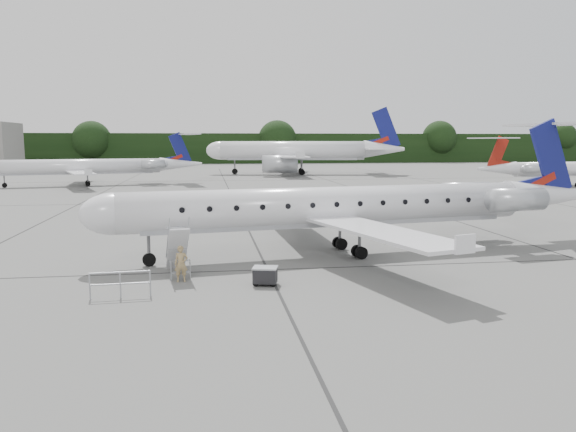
{
  "coord_description": "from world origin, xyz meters",
  "views": [
    {
      "loc": [
        -8.01,
        -22.39,
        5.9
      ],
      "look_at": [
        -4.12,
        4.3,
        2.3
      ],
      "focal_mm": 35.0,
      "sensor_mm": 36.0,
      "label": 1
    }
  ],
  "objects": [
    {
      "name": "ground",
      "position": [
        0.0,
        0.0,
        0.0
      ],
      "size": [
        320.0,
        320.0,
        0.0
      ],
      "primitive_type": "plane",
      "color": "slate",
      "rests_on": "ground"
    },
    {
      "name": "treeline",
      "position": [
        0.0,
        130.0,
        4.0
      ],
      "size": [
        260.0,
        4.0,
        8.0
      ],
      "primitive_type": "cube",
      "color": "black",
      "rests_on": "ground"
    },
    {
      "name": "main_regional_jet",
      "position": [
        -1.56,
        5.9,
        3.56
      ],
      "size": [
        30.53,
        24.09,
        7.11
      ],
      "primitive_type": null,
      "rotation": [
        0.0,
        0.0,
        0.16
      ],
      "color": "silver",
      "rests_on": "ground"
    },
    {
      "name": "airstair",
      "position": [
        -9.33,
        2.46,
        1.11
      ],
      "size": [
        1.2,
        2.37,
        2.23
      ],
      "primitive_type": null,
      "rotation": [
        0.0,
        0.0,
        0.16
      ],
      "color": "silver",
      "rests_on": "ground"
    },
    {
      "name": "passenger",
      "position": [
        -9.13,
        1.2,
        0.77
      ],
      "size": [
        0.57,
        0.38,
        1.54
      ],
      "primitive_type": "imported",
      "rotation": [
        0.0,
        0.0,
        0.02
      ],
      "color": "#987F53",
      "rests_on": "ground"
    },
    {
      "name": "safety_railing",
      "position": [
        -11.31,
        -1.03,
        0.5
      ],
      "size": [
        2.2,
        0.22,
        1.0
      ],
      "primitive_type": null,
      "rotation": [
        0.0,
        0.0,
        0.06
      ],
      "color": "#989BA0",
      "rests_on": "ground"
    },
    {
      "name": "baggage_cart",
      "position": [
        -5.68,
        0.12,
        0.41
      ],
      "size": [
        1.11,
        0.97,
        0.82
      ],
      "primitive_type": null,
      "rotation": [
        0.0,
        0.0,
        -0.25
      ],
      "color": "black",
      "rests_on": "ground"
    },
    {
      "name": "bg_narrowbody",
      "position": [
        7.31,
        77.31,
        5.89
      ],
      "size": [
        35.84,
        28.05,
        11.78
      ],
      "primitive_type": null,
      "rotation": [
        0.0,
        0.0,
        -0.14
      ],
      "color": "silver",
      "rests_on": "ground"
    },
    {
      "name": "bg_regional_left",
      "position": [
        -24.74,
        55.57,
        3.54
      ],
      "size": [
        30.49,
        24.68,
        7.09
      ],
      "primitive_type": null,
      "rotation": [
        0.0,
        0.0,
        0.21
      ],
      "color": "silver",
      "rests_on": "ground"
    }
  ]
}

